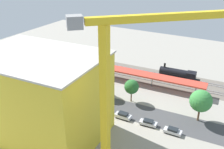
{
  "coord_description": "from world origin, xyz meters",
  "views": [
    {
      "loc": [
        -37.02,
        60.68,
        40.51
      ],
      "look_at": [
        -3.18,
        -0.66,
        7.99
      ],
      "focal_mm": 41.42,
      "sensor_mm": 36.0,
      "label": 1
    }
  ],
  "objects_px": {
    "street_tree_1": "(95,78)",
    "parked_car_0": "(173,131)",
    "box_truck_0": "(52,91)",
    "street_tree_0": "(201,101)",
    "parked_car_3": "(103,108)",
    "parked_car_2": "(123,116)",
    "street_tree_2": "(103,84)",
    "street_tree_3": "(74,71)",
    "parked_car_6": "(47,91)",
    "parked_car_7": "(29,86)",
    "parked_car_1": "(148,123)",
    "box_truck_1": "(56,91)",
    "construction_building": "(41,96)",
    "locomotive": "(179,75)",
    "traffic_light": "(31,79)",
    "tower_crane": "(121,86)",
    "box_truck_2": "(56,91)",
    "parked_car_5": "(61,96)",
    "parked_car_4": "(82,102)",
    "street_tree_4": "(132,87)",
    "platform_canopy_near": "(114,68)"
  },
  "relations": [
    {
      "from": "street_tree_1",
      "to": "parked_car_0",
      "type": "bearing_deg",
      "value": 163.3
    },
    {
      "from": "box_truck_0",
      "to": "street_tree_0",
      "type": "bearing_deg",
      "value": -168.61
    },
    {
      "from": "parked_car_3",
      "to": "parked_car_2",
      "type": "bearing_deg",
      "value": 172.94
    },
    {
      "from": "parked_car_2",
      "to": "street_tree_1",
      "type": "bearing_deg",
      "value": -30.59
    },
    {
      "from": "street_tree_2",
      "to": "street_tree_3",
      "type": "distance_m",
      "value": 12.62
    },
    {
      "from": "parked_car_6",
      "to": "parked_car_7",
      "type": "distance_m",
      "value": 7.64
    },
    {
      "from": "parked_car_1",
      "to": "box_truck_1",
      "type": "bearing_deg",
      "value": -1.1
    },
    {
      "from": "parked_car_6",
      "to": "construction_building",
      "type": "distance_m",
      "value": 22.22
    },
    {
      "from": "parked_car_0",
      "to": "box_truck_1",
      "type": "bearing_deg",
      "value": -1.33
    },
    {
      "from": "parked_car_1",
      "to": "street_tree_0",
      "type": "height_order",
      "value": "street_tree_0"
    },
    {
      "from": "parked_car_0",
      "to": "construction_building",
      "type": "height_order",
      "value": "construction_building"
    },
    {
      "from": "locomotive",
      "to": "street_tree_2",
      "type": "height_order",
      "value": "street_tree_2"
    },
    {
      "from": "construction_building",
      "to": "traffic_light",
      "type": "relative_size",
      "value": 3.93
    },
    {
      "from": "parked_car_6",
      "to": "street_tree_0",
      "type": "distance_m",
      "value": 46.79
    },
    {
      "from": "parked_car_0",
      "to": "street_tree_1",
      "type": "relative_size",
      "value": 0.56
    },
    {
      "from": "parked_car_2",
      "to": "parked_car_0",
      "type": "bearing_deg",
      "value": -179.77
    },
    {
      "from": "street_tree_2",
      "to": "tower_crane",
      "type": "bearing_deg",
      "value": 126.65
    },
    {
      "from": "parked_car_2",
      "to": "traffic_light",
      "type": "bearing_deg",
      "value": 1.53
    },
    {
      "from": "parked_car_3",
      "to": "street_tree_0",
      "type": "xyz_separation_m",
      "value": [
        -24.94,
        -8.04,
        5.28
      ]
    },
    {
      "from": "box_truck_2",
      "to": "street_tree_2",
      "type": "height_order",
      "value": "street_tree_2"
    },
    {
      "from": "parked_car_5",
      "to": "street_tree_1",
      "type": "xyz_separation_m",
      "value": [
        -7.35,
        -8.22,
        4.6
      ]
    },
    {
      "from": "parked_car_6",
      "to": "box_truck_2",
      "type": "xyz_separation_m",
      "value": [
        -3.81,
        -0.17,
        0.99
      ]
    },
    {
      "from": "parked_car_0",
      "to": "street_tree_0",
      "type": "height_order",
      "value": "street_tree_0"
    },
    {
      "from": "tower_crane",
      "to": "box_truck_1",
      "type": "distance_m",
      "value": 40.91
    },
    {
      "from": "parked_car_4",
      "to": "street_tree_3",
      "type": "relative_size",
      "value": 0.51
    },
    {
      "from": "parked_car_0",
      "to": "parked_car_1",
      "type": "bearing_deg",
      "value": -2.4
    },
    {
      "from": "tower_crane",
      "to": "street_tree_4",
      "type": "bearing_deg",
      "value": -69.73
    },
    {
      "from": "platform_canopy_near",
      "to": "box_truck_1",
      "type": "relative_size",
      "value": 6.88
    },
    {
      "from": "parked_car_4",
      "to": "parked_car_3",
      "type": "bearing_deg",
      "value": -176.96
    },
    {
      "from": "parked_car_4",
      "to": "street_tree_4",
      "type": "height_order",
      "value": "street_tree_4"
    },
    {
      "from": "parked_car_7",
      "to": "parked_car_3",
      "type": "bearing_deg",
      "value": -179.2
    },
    {
      "from": "box_truck_0",
      "to": "traffic_light",
      "type": "xyz_separation_m",
      "value": [
        7.41,
        1.06,
        3.05
      ]
    },
    {
      "from": "tower_crane",
      "to": "street_tree_2",
      "type": "distance_m",
      "value": 34.84
    },
    {
      "from": "locomotive",
      "to": "parked_car_4",
      "type": "relative_size",
      "value": 3.26
    },
    {
      "from": "parked_car_2",
      "to": "box_truck_0",
      "type": "height_order",
      "value": "box_truck_0"
    },
    {
      "from": "platform_canopy_near",
      "to": "parked_car_0",
      "type": "relative_size",
      "value": 14.35
    },
    {
      "from": "street_tree_1",
      "to": "traffic_light",
      "type": "height_order",
      "value": "street_tree_1"
    },
    {
      "from": "parked_car_0",
      "to": "street_tree_0",
      "type": "distance_m",
      "value": 11.17
    },
    {
      "from": "street_tree_2",
      "to": "traffic_light",
      "type": "xyz_separation_m",
      "value": [
        21.72,
        8.66,
        0.44
      ]
    },
    {
      "from": "parked_car_4",
      "to": "parked_car_6",
      "type": "distance_m",
      "value": 13.84
    },
    {
      "from": "traffic_light",
      "to": "construction_building",
      "type": "bearing_deg",
      "value": 142.34
    },
    {
      "from": "parked_car_6",
      "to": "platform_canopy_near",
      "type": "bearing_deg",
      "value": -123.58
    },
    {
      "from": "parked_car_2",
      "to": "street_tree_3",
      "type": "height_order",
      "value": "street_tree_3"
    },
    {
      "from": "box_truck_0",
      "to": "box_truck_1",
      "type": "bearing_deg",
      "value": -145.8
    },
    {
      "from": "box_truck_1",
      "to": "box_truck_2",
      "type": "bearing_deg",
      "value": -145.17
    },
    {
      "from": "platform_canopy_near",
      "to": "parked_car_5",
      "type": "distance_m",
      "value": 22.24
    },
    {
      "from": "tower_crane",
      "to": "street_tree_4",
      "type": "relative_size",
      "value": 4.55
    },
    {
      "from": "parked_car_2",
      "to": "parked_car_1",
      "type": "bearing_deg",
      "value": -177.34
    },
    {
      "from": "box_truck_0",
      "to": "street_tree_1",
      "type": "bearing_deg",
      "value": -142.0
    },
    {
      "from": "locomotive",
      "to": "parked_car_3",
      "type": "distance_m",
      "value": 33.29
    }
  ]
}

